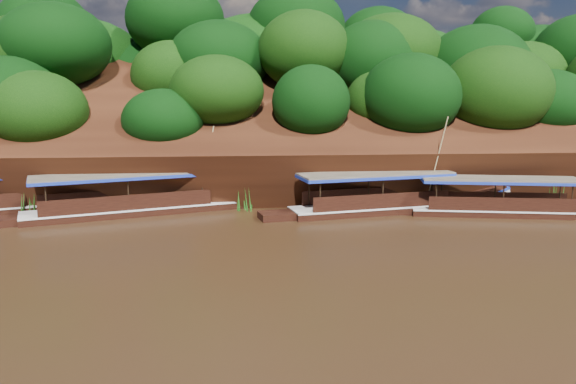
{
  "coord_description": "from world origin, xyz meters",
  "views": [
    {
      "loc": [
        -7.49,
        -26.72,
        7.7
      ],
      "look_at": [
        -4.64,
        7.0,
        1.6
      ],
      "focal_mm": 35.0,
      "sensor_mm": 36.0,
      "label": 1
    }
  ],
  "objects": [
    {
      "name": "ground",
      "position": [
        0.0,
        0.0,
        0.0
      ],
      "size": [
        160.0,
        160.0,
        0.0
      ],
      "primitive_type": "plane",
      "color": "black",
      "rests_on": "ground"
    },
    {
      "name": "riverbank",
      "position": [
        -0.01,
        22.73,
        1.89
      ],
      "size": [
        120.0,
        30.06,
        19.4
      ],
      "color": "black",
      "rests_on": "ground"
    },
    {
      "name": "boat_0",
      "position": [
        10.1,
        6.31,
        0.53
      ],
      "size": [
        14.68,
        4.56,
        6.66
      ],
      "rotation": [
        0.0,
        0.0,
        -0.18
      ],
      "color": "black",
      "rests_on": "ground"
    },
    {
      "name": "boat_1",
      "position": [
        2.58,
        8.23,
        0.59
      ],
      "size": [
        15.13,
        5.1,
        6.62
      ],
      "rotation": [
        0.0,
        0.0,
        0.2
      ],
      "color": "black",
      "rests_on": "ground"
    },
    {
      "name": "boat_2",
      "position": [
        -13.07,
        9.2,
        0.6
      ],
      "size": [
        16.62,
        7.47,
        5.95
      ],
      "rotation": [
        0.0,
        0.0,
        0.33
      ],
      "color": "black",
      "rests_on": "ground"
    },
    {
      "name": "reeds",
      "position": [
        -2.64,
        9.59,
        0.88
      ],
      "size": [
        49.46,
        2.44,
        2.04
      ],
      "color": "#215715",
      "rests_on": "ground"
    }
  ]
}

